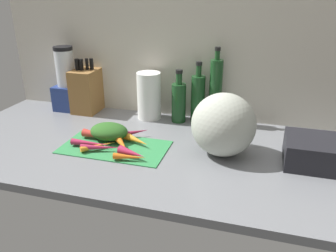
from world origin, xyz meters
TOP-DOWN VIEW (x-y plane):
  - ground_plane at (0.00, 0.00)cm, footprint 170.00×80.00cm
  - wall_back at (0.00, 38.50)cm, footprint 170.00×3.00cm
  - cutting_board at (-11.01, -5.58)cm, footprint 42.14×23.04cm
  - carrot_0 at (-16.23, -9.54)cm, footprint 11.46×11.39cm
  - carrot_1 at (-2.79, -1.34)cm, footprint 11.59×7.69cm
  - carrot_2 at (-19.84, -8.80)cm, footprint 16.37×3.68cm
  - carrot_3 at (-0.75, -12.86)cm, footprint 11.67×6.37cm
  - carrot_4 at (-0.73, -14.98)cm, footprint 12.40×4.17cm
  - carrot_5 at (-7.69, 0.01)cm, footprint 12.59×6.17cm
  - carrot_6 at (-14.56, -10.93)cm, footprint 15.46×6.45cm
  - carrot_7 at (-18.41, -1.78)cm, footprint 18.23×5.45cm
  - carrot_8 at (-8.71, 3.70)cm, footprint 15.48×14.12cm
  - carrot_9 at (-7.93, -5.89)cm, footprint 11.80×13.00cm
  - carrot_greens_pile at (-15.89, -0.48)cm, footprint 15.91×12.24cm
  - winter_squash at (30.80, 1.07)cm, footprint 24.15×23.05cm
  - knife_block at (-41.91, 30.05)cm, footprint 11.90×15.45cm
  - blender_appliance at (-52.76, 29.89)cm, footprint 12.31×12.31cm
  - paper_towel_roll at (-8.41, 29.50)cm, footprint 11.30×11.30cm
  - bottle_0 at (6.36, 29.20)cm, footprint 6.75×6.75cm
  - bottle_1 at (14.94, 31.35)cm, footprint 6.44×6.44cm
  - bottle_2 at (22.85, 31.98)cm, footprint 5.84×5.84cm
  - dish_rack at (66.74, 2.36)cm, footprint 26.65×19.85cm

SIDE VIEW (x-z plane):
  - ground_plane at x=0.00cm, z-range -3.00..0.00cm
  - cutting_board at x=-11.01cm, z-range 0.00..0.80cm
  - carrot_0 at x=-16.23cm, z-range 0.80..2.97cm
  - carrot_5 at x=-7.69cm, z-range 0.80..3.06cm
  - carrot_4 at x=-0.73cm, z-range 0.80..3.26cm
  - carrot_6 at x=-14.56cm, z-range 0.80..3.39cm
  - carrot_2 at x=-19.84cm, z-range 0.80..3.50cm
  - carrot_1 at x=-2.79cm, z-range 0.80..3.62cm
  - carrot_7 at x=-18.41cm, z-range 0.80..4.28cm
  - carrot_8 at x=-8.71cm, z-range 0.80..4.30cm
  - carrot_9 at x=-7.93cm, z-range 0.80..4.32cm
  - carrot_3 at x=-0.75cm, z-range 0.80..4.34cm
  - carrot_greens_pile at x=-15.89cm, z-range 0.80..7.53cm
  - dish_rack at x=66.74cm, z-range 0.00..9.64cm
  - bottle_0 at x=6.36cm, z-range -2.49..22.40cm
  - knife_block at x=-41.91cm, z-range -2.48..24.50cm
  - paper_towel_roll at x=-8.41cm, z-range 0.00..22.48cm
  - bottle_1 at x=14.94cm, z-range -2.65..25.95cm
  - winter_squash at x=30.80cm, z-range 0.00..24.08cm
  - blender_appliance at x=-52.76cm, z-range -2.27..30.16cm
  - bottle_2 at x=22.85cm, z-range -2.28..33.11cm
  - wall_back at x=0.00cm, z-range 0.00..60.00cm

